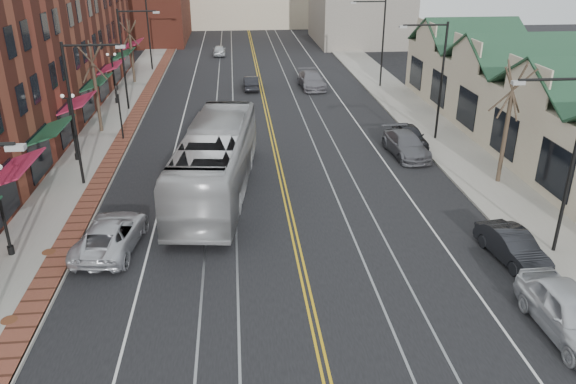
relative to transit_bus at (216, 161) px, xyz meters
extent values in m
plane|color=black|center=(3.77, -14.17, -1.93)|extent=(160.00, 160.00, 0.00)
cube|color=gray|center=(-8.23, 5.83, -1.85)|extent=(4.00, 120.00, 0.15)
cube|color=gray|center=(15.77, 5.83, -1.85)|extent=(4.00, 120.00, 0.15)
cube|color=maroon|center=(-15.23, 12.83, 3.57)|extent=(10.00, 50.00, 11.00)
cube|color=#C3AF96|center=(21.77, 5.83, 0.37)|extent=(8.00, 36.00, 4.60)
cube|color=slate|center=(18.77, 50.83, 3.57)|extent=(12.00, 16.00, 11.00)
cube|color=#999999|center=(-4.73, -14.17, 5.92)|extent=(0.50, 0.25, 0.15)
cylinder|color=black|center=(-7.73, 1.83, 2.22)|extent=(0.16, 0.16, 8.00)
cylinder|color=black|center=(-6.23, 1.83, 6.02)|extent=(3.00, 0.12, 0.12)
cube|color=#999999|center=(-4.73, 1.83, 5.92)|extent=(0.50, 0.25, 0.15)
cylinder|color=black|center=(-7.73, 17.83, 2.22)|extent=(0.16, 0.16, 8.00)
cylinder|color=black|center=(-6.23, 17.83, 6.02)|extent=(3.00, 0.12, 0.12)
cube|color=#999999|center=(-4.73, 17.83, 5.92)|extent=(0.50, 0.25, 0.15)
cylinder|color=black|center=(-7.73, 33.83, 2.22)|extent=(0.16, 0.16, 8.00)
cylinder|color=black|center=(15.27, -8.17, 2.22)|extent=(0.16, 0.16, 8.00)
cylinder|color=black|center=(13.77, -8.17, 6.02)|extent=(3.00, 0.12, 0.12)
cube|color=#999999|center=(12.27, -8.17, 5.92)|extent=(0.50, 0.25, 0.15)
cylinder|color=black|center=(15.27, 7.83, 2.22)|extent=(0.16, 0.16, 8.00)
cylinder|color=black|center=(13.77, 7.83, 6.02)|extent=(3.00, 0.12, 0.12)
cube|color=#999999|center=(12.27, 7.83, 5.92)|extent=(0.50, 0.25, 0.15)
cylinder|color=black|center=(15.27, 23.83, 2.22)|extent=(0.16, 0.16, 8.00)
cylinder|color=black|center=(13.77, 23.83, 6.02)|extent=(3.00, 0.12, 0.12)
cube|color=#999999|center=(12.27, 23.83, 5.92)|extent=(0.50, 0.25, 0.15)
cylinder|color=black|center=(-9.03, -6.17, -1.58)|extent=(0.28, 0.28, 0.40)
cylinder|color=black|center=(-9.03, -6.17, 0.22)|extent=(0.14, 0.14, 4.00)
cylinder|color=black|center=(-9.03, 5.83, -1.58)|extent=(0.28, 0.28, 0.40)
cylinder|color=black|center=(-9.03, 5.83, 0.22)|extent=(0.14, 0.14, 4.00)
cube|color=black|center=(-9.03, 5.83, 2.22)|extent=(0.60, 0.06, 0.06)
sphere|color=white|center=(-9.33, 5.83, 2.37)|extent=(0.24, 0.24, 0.24)
sphere|color=white|center=(-8.73, 5.83, 2.37)|extent=(0.24, 0.24, 0.24)
cylinder|color=black|center=(-9.03, 19.83, -1.58)|extent=(0.28, 0.28, 0.40)
cylinder|color=black|center=(-9.03, 19.83, 0.22)|extent=(0.14, 0.14, 4.00)
cube|color=black|center=(-9.03, 19.83, 2.22)|extent=(0.60, 0.06, 0.06)
sphere|color=white|center=(-9.33, 19.83, 2.37)|extent=(0.24, 0.24, 0.24)
sphere|color=white|center=(-8.73, 19.83, 2.37)|extent=(0.24, 0.24, 0.24)
cylinder|color=#382B21|center=(-8.73, 11.83, 0.67)|extent=(0.24, 0.24, 4.90)
cylinder|color=#382B21|center=(-8.73, 11.83, 3.22)|extent=(0.58, 1.37, 2.90)
cylinder|color=#382B21|center=(-8.73, 11.83, 3.22)|extent=(1.60, 0.66, 2.78)
cylinder|color=#382B21|center=(-8.73, 11.83, 3.22)|extent=(0.53, 1.23, 2.96)
cylinder|color=#382B21|center=(-8.73, 11.83, 3.22)|extent=(1.69, 1.03, 2.64)
cylinder|color=#382B21|center=(-8.73, 11.83, 3.22)|extent=(1.78, 1.29, 2.48)
cylinder|color=#382B21|center=(-8.73, 27.83, 0.50)|extent=(0.24, 0.24, 4.55)
cylinder|color=#382B21|center=(-8.73, 27.83, 2.87)|extent=(0.55, 1.28, 2.69)
cylinder|color=#382B21|center=(-8.73, 27.83, 2.87)|extent=(1.49, 0.62, 2.58)
cylinder|color=#382B21|center=(-8.73, 27.83, 2.87)|extent=(0.50, 1.15, 2.75)
cylinder|color=#382B21|center=(-8.73, 27.83, 2.87)|extent=(1.57, 0.97, 2.45)
cylinder|color=#382B21|center=(-8.73, 27.83, 2.87)|extent=(1.66, 1.20, 2.30)
cylinder|color=#382B21|center=(16.27, -0.17, 0.85)|extent=(0.24, 0.24, 5.25)
cylinder|color=#382B21|center=(16.27, -0.17, 3.57)|extent=(0.61, 1.46, 3.10)
cylinder|color=#382B21|center=(16.27, -0.17, 3.57)|extent=(1.70, 0.70, 2.97)
cylinder|color=#382B21|center=(16.27, -0.17, 3.57)|extent=(0.56, 1.31, 3.17)
cylinder|color=#382B21|center=(16.27, -0.17, 3.57)|extent=(1.80, 1.10, 2.82)
cylinder|color=#382B21|center=(16.27, -0.17, 3.57)|extent=(1.90, 1.37, 2.65)
cylinder|color=#592D19|center=(-7.43, -11.17, -1.77)|extent=(0.60, 0.60, 0.02)
cylinder|color=#592D19|center=(-7.43, -6.17, -1.77)|extent=(0.60, 0.60, 0.02)
cylinder|color=black|center=(-6.83, 9.83, -0.18)|extent=(0.12, 0.12, 3.20)
imported|color=black|center=(-6.83, 9.83, 1.57)|extent=(0.18, 0.15, 0.90)
imported|color=#B2B2B4|center=(0.00, 0.00, 0.00)|extent=(4.96, 14.13, 3.85)
imported|color=silver|center=(-4.68, -5.84, -1.19)|extent=(3.04, 5.53, 1.47)
imported|color=silver|center=(12.73, -13.64, -1.06)|extent=(2.12, 5.09, 1.72)
imported|color=black|center=(13.07, -8.55, -1.24)|extent=(1.97, 4.29, 1.36)
imported|color=#595960|center=(12.25, 4.99, -1.19)|extent=(2.44, 5.24, 1.48)
imported|color=black|center=(13.07, 6.86, -1.22)|extent=(1.85, 4.20, 1.41)
imported|color=black|center=(2.77, 24.14, -1.29)|extent=(1.41, 3.90, 1.28)
imported|color=slate|center=(8.57, 24.13, -1.15)|extent=(2.41, 5.46, 1.56)
imported|color=silver|center=(-0.52, 42.21, -1.28)|extent=(1.54, 3.82, 1.30)
camera|label=1|loc=(1.18, -29.02, 10.95)|focal=35.00mm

